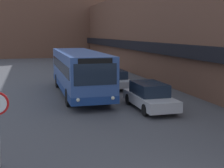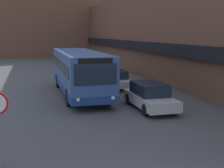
{
  "view_description": "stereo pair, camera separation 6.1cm",
  "coord_description": "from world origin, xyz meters",
  "px_view_note": "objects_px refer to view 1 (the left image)",
  "views": [
    {
      "loc": [
        -3.41,
        -5.53,
        4.27
      ],
      "look_at": [
        0.34,
        8.35,
        1.94
      ],
      "focal_mm": 50.0,
      "sensor_mm": 36.0,
      "label": 1
    },
    {
      "loc": [
        -3.35,
        -5.54,
        4.27
      ],
      "look_at": [
        0.34,
        8.35,
        1.94
      ],
      "focal_mm": 50.0,
      "sensor_mm": 36.0,
      "label": 2
    }
  ],
  "objects_px": {
    "city_bus": "(79,71)",
    "parked_car_back": "(97,70)",
    "parked_car_front": "(149,96)",
    "parked_car_middle": "(114,79)"
  },
  "relations": [
    {
      "from": "parked_car_front",
      "to": "parked_car_back",
      "type": "xyz_separation_m",
      "value": [
        0.0,
        14.03,
        -0.05
      ]
    },
    {
      "from": "city_bus",
      "to": "parked_car_back",
      "type": "bearing_deg",
      "value": 70.12
    },
    {
      "from": "city_bus",
      "to": "parked_car_front",
      "type": "bearing_deg",
      "value": -58.47
    },
    {
      "from": "city_bus",
      "to": "parked_car_back",
      "type": "xyz_separation_m",
      "value": [
        3.19,
        8.82,
        -0.96
      ]
    },
    {
      "from": "city_bus",
      "to": "parked_car_middle",
      "type": "xyz_separation_m",
      "value": [
        3.19,
        2.34,
        -0.96
      ]
    },
    {
      "from": "city_bus",
      "to": "parked_car_front",
      "type": "height_order",
      "value": "city_bus"
    },
    {
      "from": "parked_car_middle",
      "to": "city_bus",
      "type": "bearing_deg",
      "value": -143.72
    },
    {
      "from": "city_bus",
      "to": "parked_car_front",
      "type": "xyz_separation_m",
      "value": [
        3.19,
        -5.2,
        -0.91
      ]
    },
    {
      "from": "parked_car_front",
      "to": "parked_car_middle",
      "type": "relative_size",
      "value": 0.97
    },
    {
      "from": "city_bus",
      "to": "parked_car_back",
      "type": "distance_m",
      "value": 9.43
    }
  ]
}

